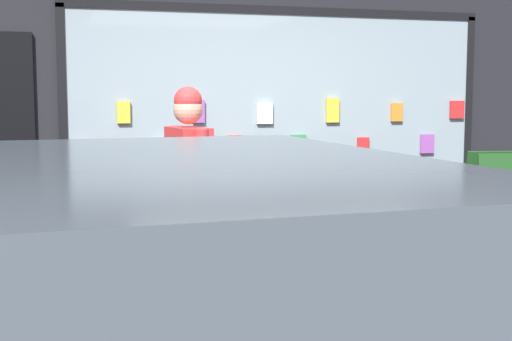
% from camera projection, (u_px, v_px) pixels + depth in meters
% --- Properties ---
extents(ground_plane, '(40.00, 40.00, 0.00)m').
position_uv_depth(ground_plane, '(320.00, 310.00, 5.11)').
color(ground_plane, '#2D2D33').
extents(shopfront_facade, '(7.36, 0.29, 3.58)m').
position_uv_depth(shopfront_facade, '(233.00, 71.00, 7.19)').
color(shopfront_facade, black).
rests_on(shopfront_facade, ground_plane).
extents(display_table_main, '(2.26, 0.78, 0.96)m').
position_uv_depth(display_table_main, '(280.00, 188.00, 5.89)').
color(display_table_main, brown).
rests_on(display_table_main, ground_plane).
extents(person_browsing, '(0.28, 0.64, 1.59)m').
position_uv_depth(person_browsing, '(189.00, 183.00, 5.02)').
color(person_browsing, '#2D334C').
rests_on(person_browsing, ground_plane).
extents(small_dog, '(0.25, 0.60, 0.44)m').
position_uv_depth(small_dog, '(269.00, 273.00, 4.97)').
color(small_dog, white).
rests_on(small_dog, ground_plane).
extents(sandwich_board_sign, '(0.65, 0.74, 1.03)m').
position_uv_depth(sandwich_board_sign, '(500.00, 211.00, 6.22)').
color(sandwich_board_sign, '#193F19').
rests_on(sandwich_board_sign, ground_plane).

